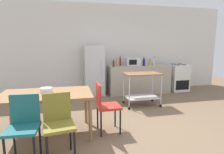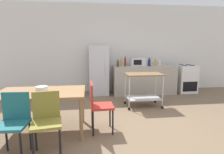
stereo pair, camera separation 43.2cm
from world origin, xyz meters
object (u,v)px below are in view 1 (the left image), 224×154
at_px(bottle_soy_sauce, 154,62).
at_px(fruit_bowl, 46,90).
at_px(stove_oven, 178,78).
at_px(chair_olive, 58,121).
at_px(bottle_vinegar, 113,64).
at_px(dining_table, 47,98).
at_px(microwave, 132,62).
at_px(bottle_sparkling_water, 150,63).
at_px(chair_red, 105,104).
at_px(bottle_olive_oil, 120,62).
at_px(bottle_sesame_oil, 144,62).
at_px(bottle_wine, 117,63).
at_px(kitchen_cart, 142,84).
at_px(chair_teal, 24,124).
at_px(refrigerator, 94,70).

xyz_separation_m(bottle_soy_sauce, fruit_bowl, (-3.10, -2.37, -0.22)).
bearing_deg(stove_oven, chair_olive, -140.19).
bearing_deg(bottle_vinegar, dining_table, -125.97).
distance_m(microwave, bottle_sparkling_water, 0.57).
xyz_separation_m(chair_red, microwave, (1.40, 2.61, 0.51)).
xyz_separation_m(bottle_olive_oil, bottle_sparkling_water, (0.94, -0.19, -0.04)).
bearing_deg(chair_red, bottle_sesame_oil, -36.54).
xyz_separation_m(bottle_vinegar, bottle_wine, (0.13, 0.13, 0.01)).
height_order(chair_olive, kitchen_cart, chair_olive).
height_order(chair_teal, bottle_olive_oil, bottle_olive_oil).
height_order(bottle_sesame_oil, fruit_bowl, bottle_sesame_oil).
relative_size(chair_olive, chair_teal, 1.00).
bearing_deg(stove_oven, microwave, 179.06).
height_order(bottle_sesame_oil, bottle_soy_sauce, bottle_soy_sauce).
xyz_separation_m(stove_oven, fruit_bowl, (-4.05, -2.43, 0.34)).
bearing_deg(kitchen_cart, chair_red, -133.19).
xyz_separation_m(chair_olive, chair_teal, (-0.44, 0.01, 0.00)).
relative_size(bottle_olive_oil, fruit_bowl, 1.53).
xyz_separation_m(chair_olive, microwave, (2.17, 3.22, 0.51)).
distance_m(chair_red, bottle_vinegar, 2.63).
bearing_deg(bottle_olive_oil, stove_oven, -2.26).
relative_size(chair_teal, bottle_vinegar, 4.04).
bearing_deg(bottle_olive_oil, bottle_soy_sauce, -7.36).
height_order(bottle_wine, bottle_olive_oil, bottle_olive_oil).
distance_m(chair_red, bottle_soy_sauce, 3.33).
height_order(chair_teal, stove_oven, stove_oven).
relative_size(stove_oven, bottle_soy_sauce, 3.31).
xyz_separation_m(refrigerator, bottle_vinegar, (0.58, -0.19, 0.22)).
bearing_deg(bottle_wine, chair_teal, -123.12).
bearing_deg(refrigerator, stove_oven, -1.60).
bearing_deg(chair_teal, stove_oven, 39.85).
xyz_separation_m(chair_olive, bottle_sesame_oil, (2.52, 3.11, 0.49)).
height_order(kitchen_cart, bottle_olive_oil, bottle_olive_oil).
relative_size(chair_red, bottle_sparkling_water, 4.02).
bearing_deg(bottle_wine, kitchen_cart, -75.33).
relative_size(chair_teal, bottle_sparkling_water, 4.02).
distance_m(chair_teal, bottle_sparkling_water, 4.42).
bearing_deg(kitchen_cart, bottle_soy_sauce, 53.97).
relative_size(chair_teal, bottle_sesame_oil, 3.31).
distance_m(chair_red, bottle_sesame_oil, 3.10).
height_order(bottle_sparkling_water, fruit_bowl, bottle_sparkling_water).
xyz_separation_m(chair_teal, bottle_wine, (2.08, 3.19, 0.48)).
bearing_deg(bottle_soy_sauce, kitchen_cart, -126.03).
relative_size(chair_red, stove_oven, 0.97).
height_order(chair_red, refrigerator, refrigerator).
relative_size(chair_olive, bottle_soy_sauce, 3.21).
bearing_deg(bottle_vinegar, refrigerator, 161.73).
relative_size(chair_red, microwave, 1.93).
distance_m(chair_teal, kitchen_cart, 3.07).
xyz_separation_m(dining_table, bottle_vinegar, (1.73, 2.38, 0.32)).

